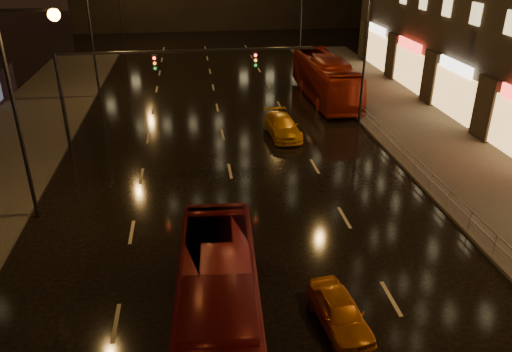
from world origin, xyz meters
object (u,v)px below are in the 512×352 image
at_px(bus_red, 218,319).
at_px(bus_curb, 325,78).
at_px(taxi_far, 282,126).
at_px(taxi_near, 340,312).

height_order(bus_red, bus_curb, bus_curb).
bearing_deg(taxi_far, bus_curb, 54.05).
bearing_deg(taxi_near, taxi_far, 78.82).
xyz_separation_m(bus_red, taxi_far, (5.50, 19.22, -0.84)).
relative_size(bus_red, bus_curb, 0.88).
relative_size(bus_red, taxi_far, 2.34).
height_order(taxi_near, taxi_far, taxi_far).
height_order(bus_curb, taxi_near, bus_curb).
xyz_separation_m(bus_curb, taxi_near, (-6.33, -26.45, -1.12)).
bearing_deg(bus_curb, taxi_near, -103.86).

